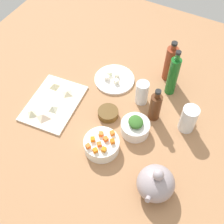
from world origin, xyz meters
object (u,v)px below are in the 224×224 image
at_px(cutting_board, 54,103).
at_px(bottle_1, 173,76).
at_px(bottle_0, 170,63).
at_px(bottle_2, 155,107).
at_px(drinking_glass_0, 142,93).
at_px(teapot, 156,183).
at_px(drinking_glass_1, 188,119).
at_px(bowl_small_side, 108,113).
at_px(bowl_carrots, 102,145).
at_px(plate_tofu, 114,79).
at_px(bowl_greens, 135,128).

bearing_deg(cutting_board, bottle_1, 125.75).
height_order(cutting_board, bottle_0, bottle_0).
bearing_deg(bottle_2, drinking_glass_0, -122.93).
bearing_deg(bottle_2, bottle_1, 177.13).
bearing_deg(teapot, drinking_glass_1, 177.93).
bearing_deg(bowl_small_side, cutting_board, -76.96).
relative_size(cutting_board, bowl_carrots, 2.02).
xyz_separation_m(cutting_board, bottle_1, (-0.34, 0.47, 0.11)).
relative_size(bowl_carrots, bowl_small_side, 1.60).
distance_m(plate_tofu, drinking_glass_1, 0.44).
xyz_separation_m(drinking_glass_0, drinking_glass_1, (0.05, 0.24, 0.01)).
relative_size(bottle_0, drinking_glass_1, 1.72).
distance_m(cutting_board, bowl_small_side, 0.27).
bearing_deg(plate_tofu, drinking_glass_0, 71.11).
xyz_separation_m(teapot, bottle_0, (-0.59, -0.18, 0.04)).
bearing_deg(bowl_small_side, bottle_1, 143.89).
relative_size(bottle_0, bottle_1, 0.88).
bearing_deg(bowl_carrots, bottle_1, 162.22).
height_order(bowl_carrots, bottle_0, bottle_0).
bearing_deg(bowl_carrots, plate_tofu, -160.31).
bearing_deg(bottle_0, bottle_2, 7.57).
bearing_deg(bowl_carrots, teapot, 76.46).
distance_m(bottle_0, bottle_1, 0.10).
relative_size(bowl_carrots, bottle_2, 0.82).
xyz_separation_m(bowl_small_side, drinking_glass_1, (-0.11, 0.35, 0.05)).
bearing_deg(drinking_glass_0, cutting_board, -59.76).
xyz_separation_m(plate_tofu, bowl_carrots, (0.38, 0.14, 0.02)).
distance_m(bottle_0, drinking_glass_0, 0.22).
distance_m(bowl_greens, bottle_1, 0.31).
distance_m(bowl_greens, bowl_carrots, 0.17).
relative_size(drinking_glass_0, drinking_glass_1, 0.93).
bearing_deg(drinking_glass_1, drinking_glass_0, -100.59).
height_order(plate_tofu, teapot, teapot).
xyz_separation_m(bottle_0, drinking_glass_0, (0.21, -0.06, -0.04)).
bearing_deg(bowl_greens, drinking_glass_0, -164.47).
bearing_deg(bottle_1, bottle_2, -2.87).
bearing_deg(cutting_board, plate_tofu, 145.49).
bearing_deg(bottle_2, bowl_small_side, -63.99).
distance_m(bowl_small_side, bottle_0, 0.40).
bearing_deg(bowl_small_side, bowl_greens, 81.77).
relative_size(bowl_small_side, teapot, 0.58).
height_order(bowl_greens, bottle_0, bottle_0).
bearing_deg(drinking_glass_1, plate_tofu, -104.16).
height_order(bowl_greens, drinking_glass_0, drinking_glass_0).
relative_size(bottle_1, drinking_glass_1, 1.95).
height_order(bottle_2, drinking_glass_1, bottle_2).
bearing_deg(bottle_0, drinking_glass_1, 36.73).
height_order(teapot, bottle_0, bottle_0).
xyz_separation_m(bottle_0, drinking_glass_1, (0.25, 0.19, -0.03)).
xyz_separation_m(bowl_greens, drinking_glass_0, (-0.17, -0.05, 0.03)).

